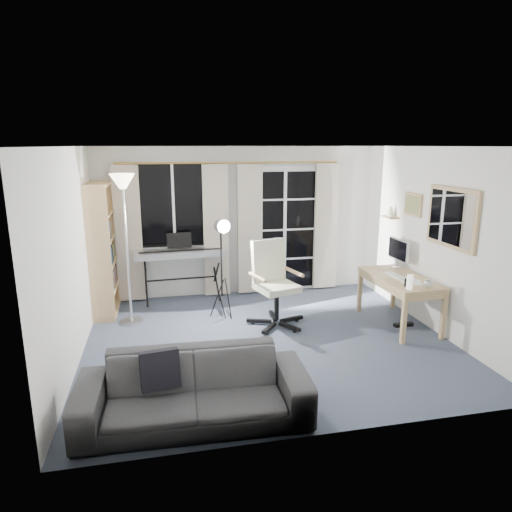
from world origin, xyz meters
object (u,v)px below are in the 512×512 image
Objects in this scene: torchiere_lamp at (124,205)px; office_chair at (272,275)px; desk at (400,283)px; keyboard_piano at (180,254)px; studio_light at (222,238)px; sofa at (193,379)px; bookshelf at (101,253)px; monitor at (398,250)px; mug at (428,283)px.

torchiere_lamp reaches higher than office_chair.
desk is at bearing -29.50° from office_chair.
keyboard_piano is 1.09m from studio_light.
sofa is at bearing -93.78° from keyboard_piano.
keyboard_piano is at bearing 44.82° from torchiere_lamp.
bookshelf is at bearing 111.85° from sofa.
monitor is (3.06, -1.10, 0.16)m from keyboard_piano.
office_chair is at bearing -20.23° from bookshelf.
bookshelf reaches higher than keyboard_piano.
sofa is at bearing -135.81° from office_chair.
studio_light is at bearing 141.54° from office_chair.
monitor reaches higher than sofa.
monitor is 3.83m from sofa.
office_chair is (1.91, -0.40, -0.97)m from torchiere_lamp.
keyboard_piano is 1.10× the size of desk.
office_chair is at bearing -11.67° from torchiere_lamp.
bookshelf is 4.49m from mug.
torchiere_lamp is at bearing 160.38° from mug.
office_chair is 10.46× the size of mug.
bookshelf is 1.48× the size of desk.
bookshelf is 1.64× the size of office_chair.
sofa is at bearing -151.90° from desk.
desk is at bearing -31.07° from keyboard_piano.
sofa is (-1.24, -2.12, -0.28)m from office_chair.
office_chair reaches higher than mug.
keyboard_piano reaches higher than sofa.
keyboard_piano is at bearing 158.26° from monitor.
desk is at bearing 101.31° from mug.
bookshelf is 2.49m from office_chair.
torchiere_lamp is 1.36m from studio_light.
mug is (3.70, -1.32, -0.92)m from torchiere_lamp.
keyboard_piano reaches higher than desk.
monitor is (0.20, 0.45, 0.34)m from desk.
keyboard_piano is 0.96× the size of studio_light.
desk is 0.62× the size of sofa.
monitor is at bearing -5.55° from torchiere_lamp.
monitor is at bearing -10.88° from bookshelf.
studio_light is (1.68, -0.61, 0.28)m from bookshelf.
sofa is at bearing -158.48° from mug.
torchiere_lamp is 1.45× the size of keyboard_piano.
office_chair is (2.32, -0.89, -0.22)m from bookshelf.
desk is 3.39m from sofa.
mug is (1.79, -0.92, 0.05)m from office_chair.
studio_light is at bearing 153.76° from mug.
office_chair is 2.38× the size of monitor.
torchiere_lamp is at bearing 152.92° from office_chair.
desk is (2.86, -1.55, -0.18)m from keyboard_piano.
bookshelf is at bearing 129.50° from torchiere_lamp.
bookshelf is 1.17m from keyboard_piano.
desk is at bearing 32.20° from sofa.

